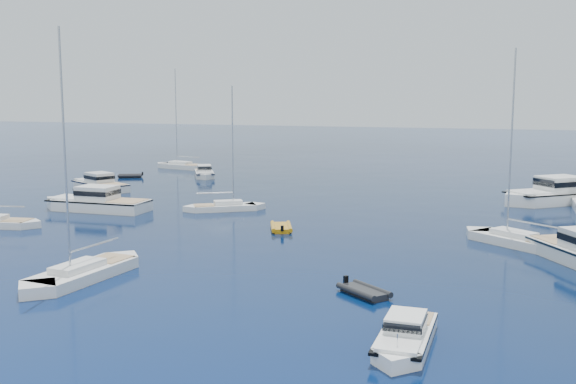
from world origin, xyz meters
name	(u,v)px	position (x,y,z in m)	size (l,w,h in m)	color
ground	(119,288)	(0.00, 0.00, 0.00)	(400.00, 400.00, 0.00)	navy
motor_cruiser_near	(405,347)	(17.38, -3.87, 0.00)	(2.21, 7.23, 1.90)	white
motor_cruiser_centre	(96,210)	(-17.13, 22.40, 0.00)	(3.61, 11.81, 3.10)	white
motor_cruiser_far_l	(99,190)	(-25.25, 34.71, 0.00)	(3.13, 10.23, 2.68)	silver
motor_cruiser_distant	(556,203)	(25.94, 41.83, 0.00)	(4.20, 13.73, 3.61)	white
motor_cruiser_horizon	(204,177)	(-18.97, 50.41, 0.00)	(2.45, 8.02, 2.10)	silver
sailboat_fore	(83,279)	(-3.21, 0.98, 0.00)	(2.78, 10.69, 15.71)	white
sailboat_mid_r	(518,246)	(22.18, 19.41, 0.00)	(2.69, 10.36, 15.23)	silver
sailboat_centre	(225,210)	(-5.14, 26.50, 0.00)	(2.22, 8.55, 12.57)	white
sailboat_far_l	(183,169)	(-26.75, 58.79, 0.00)	(2.78, 10.71, 15.74)	white
tender_yellow	(281,230)	(3.31, 19.21, 0.00)	(2.08, 3.82, 0.95)	#C5820B
tender_grey_near	(364,295)	(13.93, 3.27, 0.00)	(1.87, 3.36, 0.95)	black
tender_grey_far	(130,177)	(-28.28, 46.44, 0.00)	(1.87, 3.36, 0.95)	black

